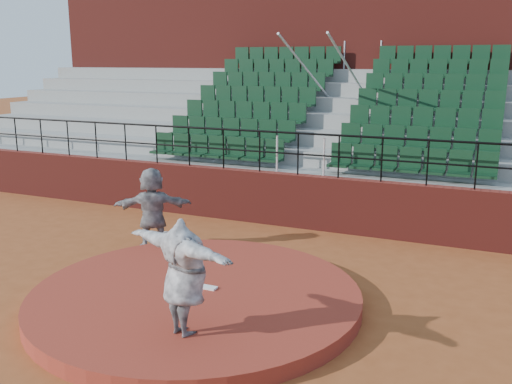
# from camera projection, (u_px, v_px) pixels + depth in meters

# --- Properties ---
(ground) EXTENTS (90.00, 90.00, 0.00)m
(ground) POSITION_uv_depth(u_px,v_px,m) (196.00, 304.00, 9.56)
(ground) COLOR brown
(ground) RESTS_ON ground
(pitchers_mound) EXTENTS (5.50, 5.50, 0.25)m
(pitchers_mound) POSITION_uv_depth(u_px,v_px,m) (196.00, 297.00, 9.53)
(pitchers_mound) COLOR maroon
(pitchers_mound) RESTS_ON ground
(pitching_rubber) EXTENTS (0.60, 0.15, 0.03)m
(pitching_rubber) POSITION_uv_depth(u_px,v_px,m) (200.00, 286.00, 9.63)
(pitching_rubber) COLOR white
(pitching_rubber) RESTS_ON pitchers_mound
(boundary_wall) EXTENTS (24.00, 0.30, 1.30)m
(boundary_wall) POSITION_uv_depth(u_px,v_px,m) (297.00, 201.00, 13.87)
(boundary_wall) COLOR maroon
(boundary_wall) RESTS_ON ground
(wall_railing) EXTENTS (24.04, 0.05, 1.03)m
(wall_railing) POSITION_uv_depth(u_px,v_px,m) (298.00, 145.00, 13.56)
(wall_railing) COLOR black
(wall_railing) RESTS_ON boundary_wall
(seating_deck) EXTENTS (24.00, 5.97, 4.63)m
(seating_deck) POSITION_uv_depth(u_px,v_px,m) (339.00, 148.00, 16.94)
(seating_deck) COLOR gray
(seating_deck) RESTS_ON ground
(press_box_facade) EXTENTS (24.00, 3.00, 7.10)m
(press_box_facade) POSITION_uv_depth(u_px,v_px,m) (372.00, 73.00, 19.99)
(press_box_facade) COLOR maroon
(press_box_facade) RESTS_ON ground
(pitcher) EXTENTS (2.13, 1.23, 1.68)m
(pitcher) POSITION_uv_depth(u_px,v_px,m) (184.00, 277.00, 7.82)
(pitcher) COLOR black
(pitcher) RESTS_ON pitchers_mound
(fielder) EXTENTS (1.70, 1.31, 1.79)m
(fielder) POSITION_uv_depth(u_px,v_px,m) (153.00, 208.00, 12.19)
(fielder) COLOR black
(fielder) RESTS_ON ground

